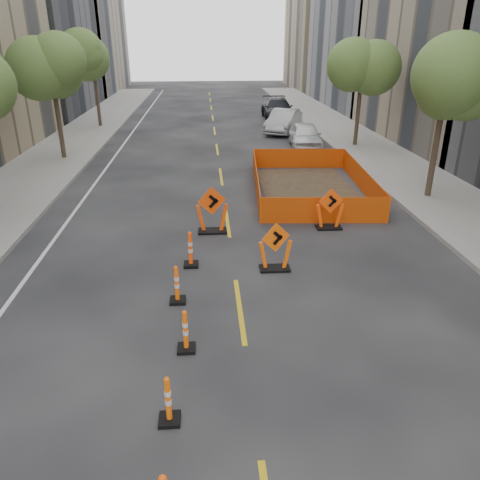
{
  "coord_description": "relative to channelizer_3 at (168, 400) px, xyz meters",
  "views": [
    {
      "loc": [
        -0.74,
        -5.84,
        6.14
      ],
      "look_at": [
        0.14,
        5.75,
        1.1
      ],
      "focal_mm": 35.0,
      "sensor_mm": 36.0,
      "label": 1
    }
  ],
  "objects": [
    {
      "name": "bld_right_e",
      "position": [
        18.49,
        58.15,
        7.52
      ],
      "size": [
        12.0,
        14.0,
        16.0
      ],
      "primitive_type": "cube",
      "color": "tan",
      "rests_on": "ground"
    },
    {
      "name": "ground_plane",
      "position": [
        1.49,
        -0.45,
        -0.48
      ],
      "size": [
        140.0,
        140.0,
        0.0
      ],
      "primitive_type": "plane",
      "color": "black"
    },
    {
      "name": "bld_left_d",
      "position": [
        -15.51,
        38.75,
        6.52
      ],
      "size": [
        12.0,
        16.0,
        14.0
      ],
      "primitive_type": "cube",
      "color": "#4C4C51",
      "rests_on": "ground"
    },
    {
      "name": "chevron_sign_left",
      "position": [
        0.93,
        8.58,
        0.34
      ],
      "size": [
        1.23,
        0.95,
        1.63
      ],
      "primitive_type": null,
      "rotation": [
        0.0,
        0.0,
        0.31
      ],
      "color": "#EE450A",
      "rests_on": "ground"
    },
    {
      "name": "chevron_sign_right",
      "position": [
        5.0,
        8.62,
        0.25
      ],
      "size": [
        1.06,
        0.73,
        1.46
      ],
      "primitive_type": null,
      "rotation": [
        0.0,
        0.0,
        0.16
      ],
      "color": "#FF4B0A",
      "rests_on": "ground"
    },
    {
      "name": "channelizer_4",
      "position": [
        0.23,
        2.01,
        0.01
      ],
      "size": [
        0.39,
        0.39,
        0.98
      ],
      "primitive_type": null,
      "color": "#F55B0A",
      "rests_on": "ground"
    },
    {
      "name": "channelizer_6",
      "position": [
        0.25,
        6.04,
        0.06
      ],
      "size": [
        0.43,
        0.43,
        1.08
      ],
      "primitive_type": null,
      "color": "#FF410A",
      "rests_on": "ground"
    },
    {
      "name": "channelizer_3",
      "position": [
        0.0,
        0.0,
        0.0
      ],
      "size": [
        0.38,
        0.38,
        0.95
      ],
      "primitive_type": null,
      "color": "#EA5C09",
      "rests_on": "ground"
    },
    {
      "name": "parked_car_far",
      "position": [
        6.75,
        32.4,
        0.34
      ],
      "size": [
        2.38,
        5.66,
        1.63
      ],
      "primitive_type": "imported",
      "rotation": [
        0.0,
        0.0,
        -0.02
      ],
      "color": "black",
      "rests_on": "ground"
    },
    {
      "name": "parked_car_mid",
      "position": [
        6.31,
        26.62,
        0.3
      ],
      "size": [
        3.41,
        5.0,
        1.56
      ],
      "primitive_type": "imported",
      "rotation": [
        0.0,
        0.0,
        -0.41
      ],
      "color": "#A0A1A5",
      "rests_on": "ground"
    },
    {
      "name": "bld_left_e",
      "position": [
        -15.51,
        55.15,
        9.52
      ],
      "size": [
        12.0,
        20.0,
        20.0
      ],
      "primitive_type": "cube",
      "color": "gray",
      "rests_on": "ground"
    },
    {
      "name": "tree_r_b",
      "position": [
        9.89,
        11.55,
        4.05
      ],
      "size": [
        2.8,
        2.8,
        5.95
      ],
      "color": "#382B1E",
      "rests_on": "ground"
    },
    {
      "name": "tree_r_c",
      "position": [
        9.89,
        21.55,
        4.05
      ],
      "size": [
        2.8,
        2.8,
        5.95
      ],
      "color": "#382B1E",
      "rests_on": "ground"
    },
    {
      "name": "chevron_sign_center",
      "position": [
        2.66,
        5.62,
        0.25
      ],
      "size": [
        1.11,
        0.88,
        1.46
      ],
      "primitive_type": null,
      "rotation": [
        0.0,
        0.0,
        0.35
      ],
      "color": "#FF5C0A",
      "rests_on": "ground"
    },
    {
      "name": "parked_car_near",
      "position": [
        6.78,
        21.48,
        0.26
      ],
      "size": [
        2.15,
        4.49,
        1.48
      ],
      "primitive_type": "imported",
      "rotation": [
        0.0,
        0.0,
        -0.1
      ],
      "color": "white",
      "rests_on": "ground"
    },
    {
      "name": "tree_l_c",
      "position": [
        -6.91,
        19.55,
        4.05
      ],
      "size": [
        2.8,
        2.8,
        5.95
      ],
      "color": "#382B1E",
      "rests_on": "ground"
    },
    {
      "name": "sidewalk_right",
      "position": [
        10.49,
        11.55,
        -0.4
      ],
      "size": [
        4.0,
        90.0,
        0.15
      ],
      "primitive_type": "cube",
      "color": "gray",
      "rests_on": "ground"
    },
    {
      "name": "channelizer_5",
      "position": [
        -0.04,
        4.03,
        0.03
      ],
      "size": [
        0.4,
        0.4,
        1.01
      ],
      "primitive_type": null,
      "color": "#FC580A",
      "rests_on": "ground"
    },
    {
      "name": "safety_fence",
      "position": [
        5.23,
        13.02,
        0.01
      ],
      "size": [
        5.14,
        8.12,
        0.98
      ],
      "primitive_type": null,
      "rotation": [
        0.0,
        0.0,
        -0.07
      ],
      "color": "#F35D0C",
      "rests_on": "ground"
    },
    {
      "name": "tree_l_d",
      "position": [
        -6.91,
        29.55,
        4.05
      ],
      "size": [
        2.8,
        2.8,
        5.95
      ],
      "color": "#382B1E",
      "rests_on": "ground"
    }
  ]
}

